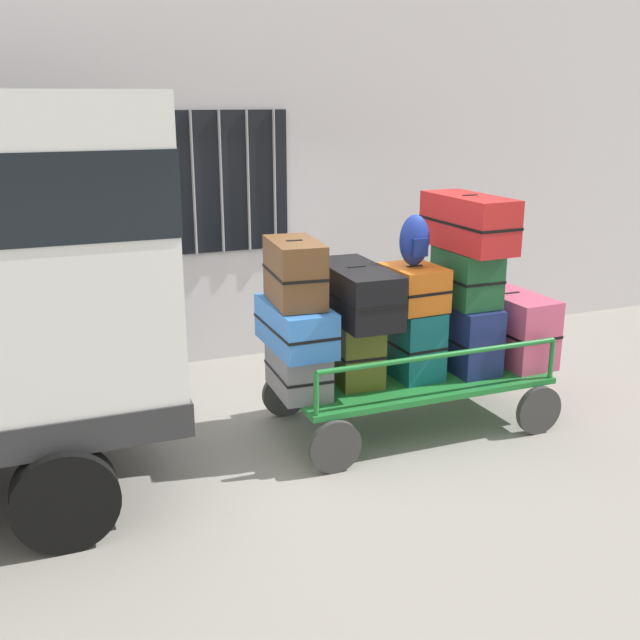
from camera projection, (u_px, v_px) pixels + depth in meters
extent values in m
plane|color=gray|center=(321.00, 435.00, 6.65)|extent=(40.00, 40.00, 0.00)
cube|color=silver|center=(237.00, 133.00, 8.14)|extent=(12.00, 0.30, 5.00)
cube|color=black|center=(234.00, 182.00, 8.09)|extent=(1.20, 0.04, 1.50)
cylinder|color=gray|center=(193.00, 184.00, 7.90)|extent=(0.03, 0.03, 1.50)
cylinder|color=gray|center=(221.00, 183.00, 8.00)|extent=(0.03, 0.03, 1.50)
cylinder|color=gray|center=(248.00, 182.00, 8.11)|extent=(0.03, 0.03, 1.50)
cylinder|color=gray|center=(275.00, 180.00, 8.22)|extent=(0.03, 0.03, 1.50)
cylinder|color=black|center=(65.00, 498.00, 4.92)|extent=(0.70, 0.22, 0.70)
cube|color=#1E722D|center=(409.00, 376.00, 6.75)|extent=(2.31, 1.16, 0.05)
cylinder|color=#383838|center=(539.00, 410.00, 6.63)|extent=(0.44, 0.06, 0.44)
cylinder|color=#383838|center=(465.00, 367.00, 7.70)|extent=(0.44, 0.06, 0.44)
cylinder|color=#383838|center=(335.00, 447.00, 5.94)|extent=(0.44, 0.06, 0.44)
cylinder|color=#383838|center=(285.00, 393.00, 7.01)|extent=(0.44, 0.06, 0.44)
cylinder|color=#1E722D|center=(551.00, 359.00, 6.61)|extent=(0.04, 0.04, 0.35)
cylinder|color=#1E722D|center=(482.00, 325.00, 7.57)|extent=(0.04, 0.04, 0.35)
cylinder|color=#1E722D|center=(316.00, 394.00, 5.82)|extent=(0.04, 0.04, 0.35)
cylinder|color=#1E722D|center=(273.00, 352.00, 6.78)|extent=(0.04, 0.04, 0.35)
cylinder|color=#1E722D|center=(442.00, 355.00, 6.16)|extent=(2.23, 0.04, 0.04)
cylinder|color=#1E722D|center=(384.00, 320.00, 7.12)|extent=(2.23, 0.04, 0.04)
cube|color=slate|center=(298.00, 371.00, 6.29)|extent=(0.42, 0.69, 0.37)
cube|color=black|center=(298.00, 371.00, 6.29)|extent=(0.43, 0.70, 0.02)
cube|color=black|center=(298.00, 350.00, 6.24)|extent=(0.14, 0.03, 0.02)
cube|color=#3372C6|center=(295.00, 326.00, 6.23)|extent=(0.44, 0.91, 0.37)
cube|color=black|center=(295.00, 326.00, 6.23)|extent=(0.45, 0.92, 0.02)
cube|color=black|center=(295.00, 305.00, 6.18)|extent=(0.15, 0.03, 0.02)
cube|color=brown|center=(295.00, 272.00, 6.11)|extent=(0.43, 0.73, 0.52)
cube|color=black|center=(295.00, 272.00, 6.11)|extent=(0.44, 0.74, 0.02)
cube|color=black|center=(294.00, 241.00, 6.03)|extent=(0.13, 0.04, 0.02)
cube|color=#4C5119|center=(356.00, 351.00, 6.46)|extent=(0.39, 0.50, 0.57)
cube|color=black|center=(356.00, 351.00, 6.46)|extent=(0.41, 0.51, 0.02)
cube|color=black|center=(357.00, 320.00, 6.38)|extent=(0.13, 0.04, 0.02)
cube|color=black|center=(356.00, 293.00, 6.33)|extent=(0.47, 1.04, 0.45)
cube|color=black|center=(356.00, 293.00, 6.33)|extent=(0.48, 1.05, 0.02)
cube|color=black|center=(357.00, 267.00, 6.26)|extent=(0.16, 0.03, 0.02)
cube|color=#0F5960|center=(410.00, 341.00, 6.67)|extent=(0.41, 0.66, 0.61)
cube|color=black|center=(410.00, 341.00, 6.67)|extent=(0.42, 0.67, 0.02)
cube|color=black|center=(411.00, 308.00, 6.58)|extent=(0.13, 0.04, 0.02)
cube|color=orange|center=(414.00, 287.00, 6.50)|extent=(0.46, 0.57, 0.37)
cube|color=black|center=(414.00, 287.00, 6.50)|extent=(0.47, 0.58, 0.02)
cube|color=black|center=(414.00, 267.00, 6.45)|extent=(0.15, 0.04, 0.02)
cube|color=navy|center=(462.00, 335.00, 6.85)|extent=(0.39, 0.79, 0.60)
cube|color=black|center=(462.00, 335.00, 6.85)|extent=(0.40, 0.80, 0.02)
cube|color=black|center=(464.00, 304.00, 6.77)|extent=(0.13, 0.03, 0.02)
cube|color=#194C28|center=(467.00, 277.00, 6.68)|extent=(0.39, 0.63, 0.49)
cube|color=black|center=(467.00, 277.00, 6.68)|extent=(0.40, 0.64, 0.02)
cube|color=black|center=(468.00, 250.00, 6.61)|extent=(0.14, 0.03, 0.02)
cube|color=#B21E1E|center=(468.00, 222.00, 6.56)|extent=(0.44, 0.99, 0.47)
cube|color=black|center=(468.00, 222.00, 6.56)|extent=(0.46, 1.00, 0.02)
cube|color=black|center=(470.00, 196.00, 6.50)|extent=(0.14, 0.04, 0.02)
cube|color=#CC4C72|center=(510.00, 326.00, 7.06)|extent=(0.46, 0.97, 0.64)
cube|color=black|center=(510.00, 326.00, 7.06)|extent=(0.47, 0.98, 0.02)
cube|color=black|center=(512.00, 294.00, 6.97)|extent=(0.15, 0.04, 0.02)
ellipsoid|color=navy|center=(414.00, 240.00, 6.38)|extent=(0.27, 0.19, 0.44)
cube|color=navy|center=(420.00, 247.00, 6.30)|extent=(0.14, 0.06, 0.15)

